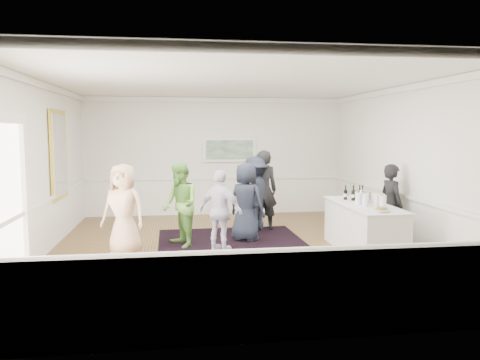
{
  "coord_description": "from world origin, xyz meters",
  "views": [
    {
      "loc": [
        -1.05,
        -8.78,
        2.29
      ],
      "look_at": [
        0.18,
        0.2,
        1.34
      ],
      "focal_mm": 35.0,
      "sensor_mm": 36.0,
      "label": 1
    }
  ],
  "objects": [
    {
      "name": "guest_lilac",
      "position": [
        -0.23,
        -0.1,
        0.78
      ],
      "size": [
        0.96,
        0.86,
        1.57
      ],
      "primitive_type": "imported",
      "rotation": [
        0.0,
        0.0,
        2.49
      ],
      "color": "silver",
      "rests_on": "floor"
    },
    {
      "name": "mirror",
      "position": [
        -3.45,
        1.3,
        1.8
      ],
      "size": [
        0.05,
        1.25,
        1.85
      ],
      "color": "yellow",
      "rests_on": "wall_left"
    },
    {
      "name": "wine_bottles",
      "position": [
        2.48,
        0.03,
        1.08
      ],
      "size": [
        0.4,
        0.27,
        0.31
      ],
      "color": "black",
      "rests_on": "serving_table"
    },
    {
      "name": "wall_right",
      "position": [
        3.5,
        0.0,
        1.6
      ],
      "size": [
        0.02,
        8.0,
        3.2
      ],
      "primitive_type": "cube",
      "color": "white",
      "rests_on": "floor"
    },
    {
      "name": "landscape_painting",
      "position": [
        0.4,
        3.95,
        1.78
      ],
      "size": [
        1.44,
        0.06,
        0.66
      ],
      "color": "white",
      "rests_on": "wall_back"
    },
    {
      "name": "ceiling",
      "position": [
        0.0,
        0.0,
        3.2
      ],
      "size": [
        7.0,
        8.0,
        0.02
      ],
      "primitive_type": "cube",
      "color": "white",
      "rests_on": "wall_back"
    },
    {
      "name": "floor",
      "position": [
        0.0,
        0.0,
        0.0
      ],
      "size": [
        8.0,
        8.0,
        0.0
      ],
      "primitive_type": "plane",
      "color": "brown",
      "rests_on": "ground"
    },
    {
      "name": "wainscoting",
      "position": [
        0.0,
        0.0,
        0.5
      ],
      "size": [
        7.0,
        8.0,
        1.0
      ],
      "primitive_type": null,
      "color": "white",
      "rests_on": "floor"
    },
    {
      "name": "guest_dark_b",
      "position": [
        0.92,
        1.76,
        0.93
      ],
      "size": [
        0.68,
        0.45,
        1.86
      ],
      "primitive_type": "imported",
      "rotation": [
        0.0,
        0.0,
        3.13
      ],
      "color": "black",
      "rests_on": "floor"
    },
    {
      "name": "doorway",
      "position": [
        -3.45,
        -1.9,
        1.42
      ],
      "size": [
        0.1,
        1.78,
        2.56
      ],
      "color": "white",
      "rests_on": "wall_left"
    },
    {
      "name": "guest_navy",
      "position": [
        0.38,
        0.74,
        0.82
      ],
      "size": [
        0.95,
        0.91,
        1.64
      ],
      "primitive_type": "imported",
      "rotation": [
        0.0,
        0.0,
        2.46
      ],
      "color": "#1B202D",
      "rests_on": "floor"
    },
    {
      "name": "area_rug",
      "position": [
        0.07,
        0.06,
        0.01
      ],
      "size": [
        3.06,
        3.97,
        0.02
      ],
      "primitive_type": "cube",
      "rotation": [
        0.0,
        0.0,
        0.02
      ],
      "color": "black",
      "rests_on": "floor"
    },
    {
      "name": "wall_back",
      "position": [
        0.0,
        4.0,
        1.6
      ],
      "size": [
        7.0,
        0.02,
        3.2
      ],
      "primitive_type": "cube",
      "color": "white",
      "rests_on": "floor"
    },
    {
      "name": "guest_green",
      "position": [
        -0.98,
        0.42,
        0.84
      ],
      "size": [
        0.89,
        0.99,
        1.68
      ],
      "primitive_type": "imported",
      "rotation": [
        0.0,
        0.0,
        -1.2
      ],
      "color": "#64A542",
      "rests_on": "floor"
    },
    {
      "name": "wall_left",
      "position": [
        -3.5,
        0.0,
        1.6
      ],
      "size": [
        0.02,
        8.0,
        3.2
      ],
      "primitive_type": "cube",
      "color": "white",
      "rests_on": "floor"
    },
    {
      "name": "nut_bowl",
      "position": [
        2.39,
        -1.34,
        0.96
      ],
      "size": [
        0.27,
        0.27,
        0.08
      ],
      "color": "white",
      "rests_on": "serving_table"
    },
    {
      "name": "serving_table",
      "position": [
        2.45,
        -0.48,
        0.46
      ],
      "size": [
        0.87,
        2.28,
        0.92
      ],
      "color": "silver",
      "rests_on": "floor"
    },
    {
      "name": "guest_tan",
      "position": [
        -2.02,
        -0.12,
        0.85
      ],
      "size": [
        0.97,
        0.8,
        1.7
      ],
      "primitive_type": "imported",
      "rotation": [
        0.0,
        0.0,
        -0.36
      ],
      "color": "tan",
      "rests_on": "floor"
    },
    {
      "name": "bartender",
      "position": [
        3.2,
        -0.04,
        0.82
      ],
      "size": [
        0.49,
        0.66,
        1.64
      ],
      "primitive_type": "imported",
      "rotation": [
        0.0,
        0.0,
        1.74
      ],
      "color": "black",
      "rests_on": "floor"
    },
    {
      "name": "wall_front",
      "position": [
        0.0,
        -4.0,
        1.6
      ],
      "size": [
        7.0,
        0.02,
        3.2
      ],
      "primitive_type": "cube",
      "color": "white",
      "rests_on": "floor"
    },
    {
      "name": "guest_dark_a",
      "position": [
        0.74,
        1.7,
        0.86
      ],
      "size": [
        1.24,
        1.23,
        1.72
      ],
      "primitive_type": "imported",
      "rotation": [
        0.0,
        0.0,
        3.91
      ],
      "color": "#1B202D",
      "rests_on": "floor"
    },
    {
      "name": "juice_pitchers",
      "position": [
        2.45,
        -0.75,
        1.04
      ],
      "size": [
        0.38,
        0.58,
        0.24
      ],
      "color": "#88BA42",
      "rests_on": "serving_table"
    },
    {
      "name": "ice_bucket",
      "position": [
        2.51,
        -0.32,
        1.04
      ],
      "size": [
        0.26,
        0.26,
        0.25
      ],
      "primitive_type": "cylinder",
      "color": "silver",
      "rests_on": "serving_table"
    }
  ]
}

